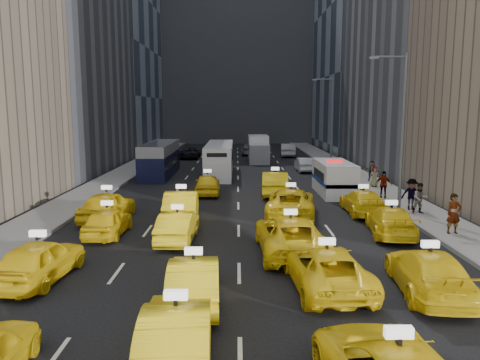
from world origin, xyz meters
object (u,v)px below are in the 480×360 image
object	(u,v)px
taxi_1	(177,334)
double_decker	(160,160)
pedestrian_0	(454,214)
city_bus	(220,159)
nypd_van	(334,178)
box_truck	(258,149)

from	to	relation	value
taxi_1	double_decker	xyz separation A→B (m)	(-5.50, 31.52, 0.69)
taxi_1	pedestrian_0	distance (m)	15.98
city_bus	pedestrian_0	world-z (taller)	city_bus
taxi_1	nypd_van	distance (m)	23.65
double_decker	pedestrian_0	bearing A→B (deg)	-57.33
double_decker	box_truck	world-z (taller)	box_truck
double_decker	city_bus	bearing A→B (deg)	-2.03
double_decker	pedestrian_0	world-z (taller)	double_decker
box_truck	pedestrian_0	xyz separation A→B (m)	(7.74, -31.37, -0.34)
taxi_1	nypd_van	size ratio (longest dim) A/B	0.77
nypd_van	city_bus	size ratio (longest dim) A/B	0.54
city_bus	pedestrian_0	size ratio (longest dim) A/B	5.78
city_bus	nypd_van	bearing A→B (deg)	-48.75
nypd_van	pedestrian_0	xyz separation A→B (m)	(3.33, -11.14, -0.01)
taxi_1	pedestrian_0	xyz separation A→B (m)	(11.56, 11.03, 0.36)
taxi_1	box_truck	bearing A→B (deg)	-98.08
double_decker	city_bus	world-z (taller)	double_decker
taxi_1	double_decker	bearing A→B (deg)	-83.02
nypd_van	city_bus	bearing A→B (deg)	124.43
city_bus	pedestrian_0	distance (m)	24.03
taxi_1	city_bus	xyz separation A→B (m)	(-0.19, 32.00, 0.66)
nypd_van	pedestrian_0	world-z (taller)	nypd_van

